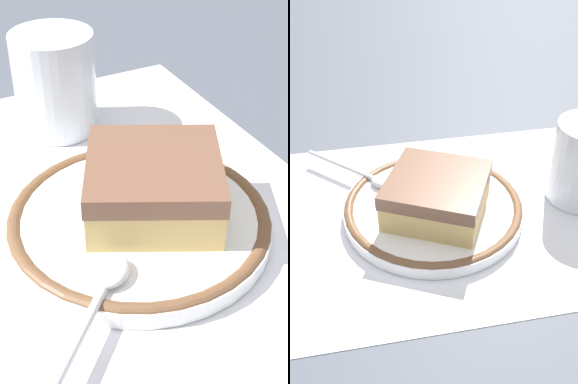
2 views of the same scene
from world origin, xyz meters
TOP-DOWN VIEW (x-y plane):
  - ground_plane at (0.00, 0.00)m, footprint 2.40×2.40m
  - placemat at (0.00, 0.00)m, footprint 0.55×0.32m
  - plate at (-0.02, 0.00)m, footprint 0.20×0.20m
  - cake_slice at (-0.02, 0.01)m, footprint 0.13×0.13m
  - spoon at (0.05, -0.06)m, footprint 0.11×0.11m

SIDE VIEW (x-z plane):
  - ground_plane at x=0.00m, z-range 0.00..0.00m
  - placemat at x=0.00m, z-range 0.00..0.00m
  - plate at x=-0.02m, z-range 0.00..0.02m
  - spoon at x=0.05m, z-range 0.01..0.02m
  - cake_slice at x=-0.02m, z-range 0.02..0.06m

